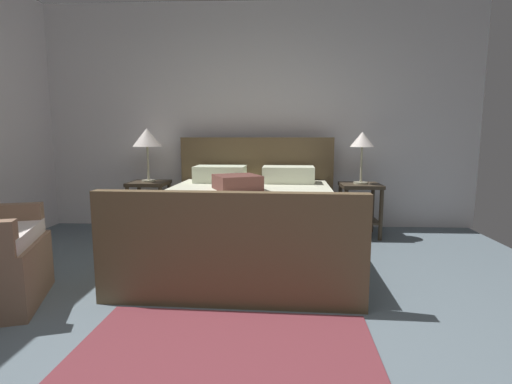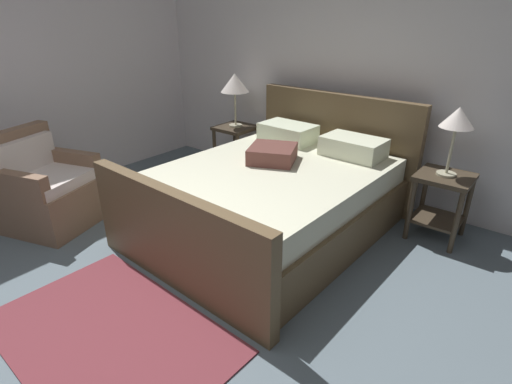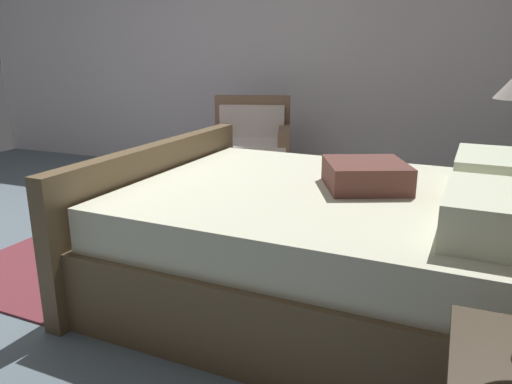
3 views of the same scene
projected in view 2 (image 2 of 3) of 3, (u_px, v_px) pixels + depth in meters
The scene contains 9 objects.
ground_plane at pixel (83, 363), 2.30m from camera, with size 5.22×6.38×0.02m, color slate.
wall_back at pixel (354, 66), 4.05m from camera, with size 5.34×0.12×2.71m, color silver.
bed at pixel (274, 195), 3.58m from camera, with size 1.90×2.34×1.12m.
nightstand_right at pixel (441, 196), 3.42m from camera, with size 0.44×0.44×0.60m.
table_lamp_right at pixel (457, 120), 3.15m from camera, with size 0.26×0.26×0.58m.
nightstand_left at pixel (236, 142), 4.88m from camera, with size 0.44×0.44×0.60m.
table_lamp_left at pixel (235, 84), 4.59m from camera, with size 0.33×0.33×0.62m.
armchair at pixel (46, 190), 3.68m from camera, with size 0.92×0.91×0.90m.
area_rug at pixel (110, 335), 2.48m from camera, with size 1.61×1.02×0.01m, color brown.
Camera 2 is at (1.84, -0.69, 1.84)m, focal length 27.65 mm.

